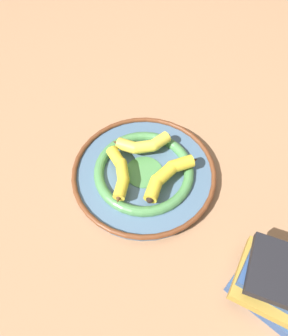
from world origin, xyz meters
The scene contains 6 objects.
ground_plane centered at (0.00, 0.00, 0.00)m, with size 2.80×2.80×0.00m, color #A87A56.
decorative_bowl centered at (-0.01, -0.01, 0.02)m, with size 0.39×0.39×0.04m.
banana_a centered at (-0.08, 0.00, 0.06)m, with size 0.10×0.18×0.03m.
banana_b centered at (0.04, 0.04, 0.06)m, with size 0.11×0.16×0.03m.
banana_c centered at (0.02, -0.07, 0.06)m, with size 0.14×0.10×0.03m.
book_stack centered at (-0.41, 0.15, 0.05)m, with size 0.23×0.19×0.11m.
Camera 1 is at (-0.21, 0.44, 0.76)m, focal length 35.00 mm.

